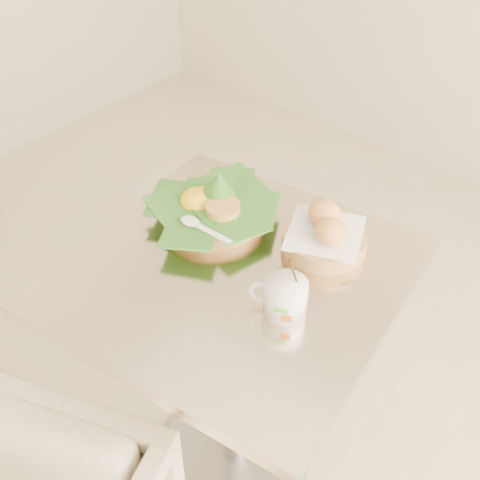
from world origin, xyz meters
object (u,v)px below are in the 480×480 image
Objects in this scene: cafe_table at (234,336)px; bread_basket at (325,235)px; rice_basket at (213,205)px; coffee_mug at (284,296)px.

bread_basket is at bearing 60.61° from cafe_table.
cafe_table is 2.54× the size of rice_basket.
cafe_table is at bearing 169.66° from coffee_mug.
bread_basket is (0.26, 0.08, -0.01)m from rice_basket.
coffee_mug reaches higher than cafe_table.
rice_basket is at bearing 145.12° from cafe_table.
rice_basket reaches higher than cafe_table.
cafe_table is 3.64× the size of bread_basket.
rice_basket is (-0.16, 0.11, 0.26)m from cafe_table.
cafe_table is 0.32m from rice_basket.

